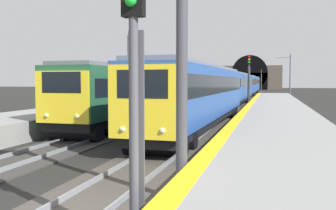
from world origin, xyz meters
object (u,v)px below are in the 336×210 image
(railway_signal_mid, at_px, (249,76))
(railway_signal_far, at_px, (261,78))
(catenary_mast_far, at_px, (290,76))
(train_adjacent_platform, at_px, (175,88))
(train_main_approaching, at_px, (240,86))
(railway_signal_near, at_px, (134,75))
(catenary_mast_near, at_px, (129,70))

(railway_signal_mid, bearing_deg, railway_signal_far, -180.00)
(catenary_mast_far, bearing_deg, train_adjacent_platform, 158.26)
(train_main_approaching, relative_size, railway_signal_near, 16.43)
(railway_signal_near, distance_m, railway_signal_mid, 36.75)
(train_main_approaching, relative_size, catenary_mast_far, 11.31)
(railway_signal_far, distance_m, catenary_mast_near, 61.66)
(railway_signal_near, distance_m, catenary_mast_near, 39.47)
(train_adjacent_platform, relative_size, railway_signal_mid, 7.22)
(train_main_approaching, height_order, railway_signal_far, railway_signal_far)
(railway_signal_near, relative_size, catenary_mast_near, 0.61)
(railway_signal_far, bearing_deg, railway_signal_near, 0.00)
(train_adjacent_platform, xyz_separation_m, railway_signal_far, (66.50, -6.79, 1.31))
(train_adjacent_platform, height_order, railway_signal_mid, railway_signal_mid)
(catenary_mast_far, bearing_deg, train_main_approaching, 149.19)
(railway_signal_near, height_order, railway_signal_mid, railway_signal_mid)
(train_adjacent_platform, xyz_separation_m, catenary_mast_far, (30.72, -12.25, 1.58))
(railway_signal_far, bearing_deg, train_adjacent_platform, -5.83)
(railway_signal_mid, xyz_separation_m, catenary_mast_near, (0.08, 14.15, 0.82))
(railway_signal_near, relative_size, railway_signal_mid, 0.88)
(train_main_approaching, distance_m, catenary_mast_far, 14.41)
(railway_signal_mid, bearing_deg, railway_signal_near, 0.00)
(catenary_mast_near, bearing_deg, railway_signal_far, -13.26)
(train_main_approaching, bearing_deg, railway_signal_far, 179.13)
(railway_signal_far, bearing_deg, railway_signal_mid, 0.00)
(railway_signal_mid, bearing_deg, catenary_mast_near, -90.33)
(catenary_mast_near, distance_m, catenary_mast_far, 31.16)
(train_adjacent_platform, bearing_deg, catenary_mast_far, 159.51)
(railway_signal_mid, height_order, railway_signal_far, railway_signal_far)
(train_main_approaching, distance_m, catenary_mast_near, 17.22)
(train_main_approaching, bearing_deg, train_adjacent_platform, -13.55)
(railway_signal_near, distance_m, catenary_mast_far, 61.30)
(train_main_approaching, relative_size, train_adjacent_platform, 2.01)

